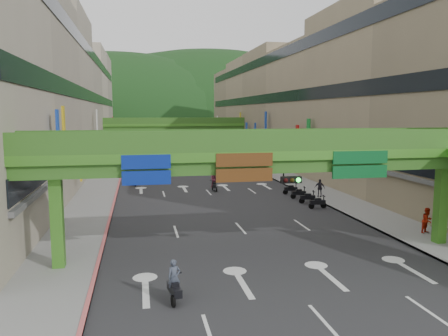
{
  "coord_description": "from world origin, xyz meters",
  "views": [
    {
      "loc": [
        -6.86,
        -16.83,
        8.01
      ],
      "look_at": [
        0.0,
        18.0,
        3.5
      ],
      "focal_mm": 35.0,
      "sensor_mm": 36.0,
      "label": 1
    }
  ],
  "objects_px": {
    "overpass_near": "(286,165)",
    "car_yellow": "(184,166)",
    "scooter_rider_near": "(174,283)",
    "pedestrian_red": "(427,223)",
    "scooter_rider_mid": "(214,181)",
    "car_silver": "(151,154)"
  },
  "relations": [
    {
      "from": "overpass_near",
      "to": "car_yellow",
      "type": "bearing_deg",
      "value": 92.62
    },
    {
      "from": "overpass_near",
      "to": "car_yellow",
      "type": "relative_size",
      "value": 6.87
    },
    {
      "from": "scooter_rider_near",
      "to": "car_yellow",
      "type": "bearing_deg",
      "value": 83.56
    },
    {
      "from": "car_yellow",
      "to": "pedestrian_red",
      "type": "distance_m",
      "value": 37.0
    },
    {
      "from": "scooter_rider_mid",
      "to": "car_silver",
      "type": "bearing_deg",
      "value": 98.4
    },
    {
      "from": "scooter_rider_mid",
      "to": "car_silver",
      "type": "xyz_separation_m",
      "value": [
        -5.37,
        36.33,
        -0.44
      ]
    },
    {
      "from": "overpass_near",
      "to": "scooter_rider_near",
      "type": "bearing_deg",
      "value": -145.77
    },
    {
      "from": "scooter_rider_mid",
      "to": "car_silver",
      "type": "height_order",
      "value": "scooter_rider_mid"
    },
    {
      "from": "scooter_rider_near",
      "to": "car_silver",
      "type": "height_order",
      "value": "scooter_rider_near"
    },
    {
      "from": "car_yellow",
      "to": "scooter_rider_mid",
      "type": "bearing_deg",
      "value": -91.91
    },
    {
      "from": "scooter_rider_near",
      "to": "scooter_rider_mid",
      "type": "bearing_deg",
      "value": 76.39
    },
    {
      "from": "car_silver",
      "to": "pedestrian_red",
      "type": "relative_size",
      "value": 2.32
    },
    {
      "from": "overpass_near",
      "to": "car_silver",
      "type": "height_order",
      "value": "overpass_near"
    },
    {
      "from": "scooter_rider_mid",
      "to": "pedestrian_red",
      "type": "height_order",
      "value": "scooter_rider_mid"
    },
    {
      "from": "overpass_near",
      "to": "scooter_rider_near",
      "type": "height_order",
      "value": "overpass_near"
    },
    {
      "from": "scooter_rider_near",
      "to": "car_silver",
      "type": "bearing_deg",
      "value": 89.2
    },
    {
      "from": "overpass_near",
      "to": "scooter_rider_near",
      "type": "xyz_separation_m",
      "value": [
        -6.44,
        -4.38,
        -4.37
      ]
    },
    {
      "from": "car_yellow",
      "to": "overpass_near",
      "type": "bearing_deg",
      "value": -94.65
    },
    {
      "from": "overpass_near",
      "to": "pedestrian_red",
      "type": "xyz_separation_m",
      "value": [
        10.7,
        2.62,
        -4.36
      ]
    },
    {
      "from": "scooter_rider_mid",
      "to": "car_silver",
      "type": "distance_m",
      "value": 36.72
    },
    {
      "from": "overpass_near",
      "to": "scooter_rider_near",
      "type": "distance_m",
      "value": 8.93
    },
    {
      "from": "car_silver",
      "to": "pedestrian_red",
      "type": "bearing_deg",
      "value": -64.21
    }
  ]
}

